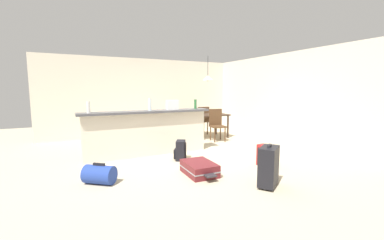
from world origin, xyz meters
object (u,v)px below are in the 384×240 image
(backpack_black, at_px, (180,151))
(suitcase_flat_maroon, at_px, (199,168))
(bottle_clear, at_px, (150,105))
(suitcase_upright_black, at_px, (269,166))
(dining_chair_far_side, at_px, (202,119))
(bottle_white, at_px, (88,107))
(dining_table, at_px, (209,117))
(backpack_red, at_px, (265,156))
(bottle_green, at_px, (195,104))
(grocery_bag, at_px, (172,105))
(duffel_bag_blue, at_px, (99,174))
(pendant_lamp, at_px, (208,78))
(dining_chair_near_partition, at_px, (217,123))

(backpack_black, bearing_deg, suitcase_flat_maroon, -94.19)
(bottle_clear, bearing_deg, suitcase_upright_black, -66.81)
(dining_chair_far_side, bearing_deg, backpack_black, -127.74)
(bottle_white, height_order, dining_table, bottle_white)
(dining_chair_far_side, xyz_separation_m, backpack_black, (-1.91, -2.47, -0.31))
(dining_table, xyz_separation_m, backpack_red, (-0.50, -3.03, -0.44))
(bottle_green, height_order, dining_table, bottle_green)
(bottle_green, height_order, suitcase_flat_maroon, bottle_green)
(grocery_bag, bearing_deg, duffel_bag_blue, -143.24)
(bottle_white, xyz_separation_m, backpack_red, (3.06, -1.73, -0.95))
(dining_chair_far_side, bearing_deg, suitcase_flat_maroon, -119.83)
(pendant_lamp, bearing_deg, bottle_white, -160.50)
(bottle_white, height_order, bottle_clear, bottle_clear)
(pendant_lamp, distance_m, backpack_black, 3.01)
(grocery_bag, distance_m, duffel_bag_blue, 2.48)
(bottle_green, relative_size, dining_chair_far_side, 0.25)
(bottle_green, height_order, pendant_lamp, pendant_lamp)
(dining_chair_near_partition, height_order, pendant_lamp, pendant_lamp)
(dining_chair_far_side, height_order, suitcase_upright_black, dining_chair_far_side)
(bottle_clear, relative_size, suitcase_flat_maroon, 0.33)
(bottle_white, height_order, suitcase_flat_maroon, bottle_white)
(bottle_green, relative_size, suitcase_upright_black, 0.34)
(bottle_green, xyz_separation_m, grocery_bag, (-0.59, 0.06, -0.01))
(grocery_bag, height_order, backpack_red, grocery_bag)
(bottle_green, bearing_deg, dining_chair_near_partition, 33.81)
(dining_chair_near_partition, height_order, backpack_red, dining_chair_near_partition)
(bottle_clear, height_order, grocery_bag, bottle_clear)
(pendant_lamp, relative_size, backpack_black, 1.83)
(suitcase_flat_maroon, bearing_deg, backpack_red, -6.07)
(dining_chair_near_partition, height_order, dining_chair_far_side, same)
(dining_chair_near_partition, distance_m, backpack_red, 2.58)
(backpack_red, bearing_deg, bottle_green, 109.24)
(bottle_green, distance_m, dining_table, 1.74)
(bottle_green, distance_m, duffel_bag_blue, 2.92)
(pendant_lamp, relative_size, suitcase_flat_maroon, 0.91)
(pendant_lamp, bearing_deg, suitcase_flat_maroon, -122.70)
(bottle_white, relative_size, grocery_bag, 0.93)
(bottle_white, xyz_separation_m, pendant_lamp, (3.47, 1.23, 0.70))
(suitcase_flat_maroon, relative_size, suitcase_upright_black, 1.25)
(dining_table, relative_size, dining_chair_near_partition, 1.18)
(suitcase_upright_black, bearing_deg, suitcase_flat_maroon, 125.72)
(bottle_green, height_order, duffel_bag_blue, bottle_green)
(bottle_green, relative_size, suitcase_flat_maroon, 0.27)
(suitcase_upright_black, bearing_deg, bottle_green, 88.33)
(dining_chair_far_side, relative_size, backpack_black, 2.21)
(suitcase_flat_maroon, bearing_deg, duffel_bag_blue, 168.40)
(pendant_lamp, height_order, suitcase_flat_maroon, pendant_lamp)
(duffel_bag_blue, bearing_deg, backpack_black, 20.89)
(dining_chair_far_side, bearing_deg, pendant_lamp, -105.36)
(bottle_white, bearing_deg, grocery_bag, 3.52)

